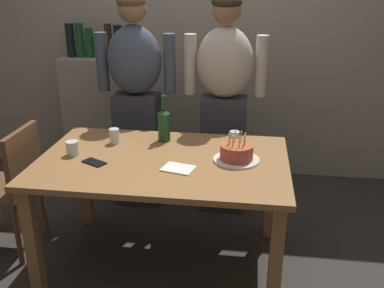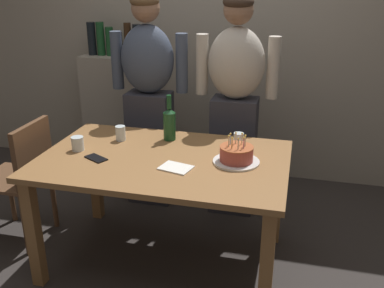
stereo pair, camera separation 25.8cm
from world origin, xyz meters
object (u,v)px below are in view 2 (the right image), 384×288
Objects in this scene: wine_bottle at (169,123)px; person_woman_cardigan at (235,104)px; birthday_cake at (236,155)px; water_glass_far at (78,144)px; dining_chair at (23,172)px; napkin_stack at (176,168)px; water_glass_side at (120,133)px; cell_phone at (96,158)px; water_glass_near at (239,140)px; person_man_bearded at (149,99)px.

wine_bottle is 0.60m from person_woman_cardigan.
birthday_cake is 3.11× the size of water_glass_far.
napkin_stack is at bearing 82.32° from dining_chair.
napkin_stack is at bearing -152.53° from birthday_cake.
water_glass_side reaches higher than cell_phone.
napkin_stack is 1.16m from dining_chair.
napkin_stack is at bearing 78.22° from person_woman_cardigan.
water_glass_far is 0.50× the size of napkin_stack.
napkin_stack is (0.17, -0.44, -0.11)m from wine_bottle.
napkin_stack is (0.68, -0.12, -0.04)m from water_glass_far.
wine_bottle is at bearing 80.05° from cell_phone.
water_glass_side reaches higher than water_glass_near.
water_glass_side is at bearing 50.05° from water_glass_far.
water_glass_far is at bearing 177.91° from cell_phone.
person_man_bearded reaches higher than water_glass_far.
water_glass_far is at bearing -129.95° from water_glass_side.
birthday_cake is 0.84m from cell_phone.
person_man_bearded is at bearing 139.95° from dining_chair.
water_glass_near is 1.02m from water_glass_far.
water_glass_near is 0.06× the size of person_man_bearded.
dining_chair is at bearing 175.59° from water_glass_far.
water_glass_side is at bearing 89.95° from person_man_bearded.
wine_bottle is at bearing 16.45° from water_glass_side.
water_glass_side is 0.06× the size of person_man_bearded.
water_glass_far is at bearing 170.15° from napkin_stack.
water_glass_far is 0.29× the size of wine_bottle.
water_glass_near reaches higher than napkin_stack.
dining_chair is (-1.43, -0.27, -0.27)m from water_glass_near.
water_glass_side reaches higher than napkin_stack.
dining_chair is (-0.46, 0.04, -0.27)m from water_glass_far.
wine_bottle is 0.19× the size of person_man_bearded.
wine_bottle is 0.55m from cell_phone.
napkin_stack is at bearing 117.59° from person_man_bearded.
cell_phone is at bearing 88.61° from person_man_bearded.
birthday_cake reaches higher than cell_phone.
water_glass_far is at bearing -177.14° from birthday_cake.
water_glass_side is 0.33m from wine_bottle.
water_glass_near is 0.78m from water_glass_side.
water_glass_near is at bearing 17.48° from water_glass_far.
dining_chair is at bearing 49.95° from person_man_bearded.
water_glass_near is at bearing 5.57° from water_glass_side.
water_glass_far is (-0.97, -0.31, -0.00)m from water_glass_near.
water_glass_near is 0.06× the size of person_woman_cardigan.
person_man_bearded reaches higher than water_glass_side.
person_woman_cardigan is at bearing 53.15° from wine_bottle.
water_glass_near is 0.11× the size of dining_chair.
birthday_cake is 1.11m from person_man_bearded.
water_glass_near is (-0.03, 0.26, -0.00)m from birthday_cake.
wine_bottle is at bearing 53.15° from person_woman_cardigan.
water_glass_far is 0.05× the size of person_woman_cardigan.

